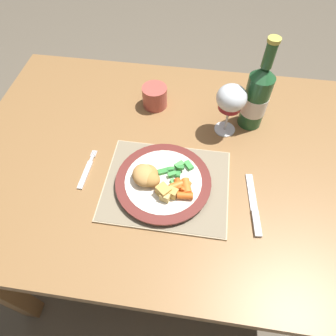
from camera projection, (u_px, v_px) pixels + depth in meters
ground_plane at (176, 249)px, 1.47m from camera, size 6.00×6.00×0.00m
dining_table at (180, 175)px, 0.94m from camera, size 1.25×0.83×0.74m
placemat at (166, 185)px, 0.80m from camera, size 0.33×0.27×0.01m
dinner_plate at (163, 182)px, 0.79m from camera, size 0.25×0.25×0.02m
breaded_croquettes at (146, 176)px, 0.77m from camera, size 0.09×0.09×0.04m
green_beans_pile at (177, 172)px, 0.79m from camera, size 0.10×0.09×0.02m
glazed_carrots at (180, 188)px, 0.76m from camera, size 0.10×0.06×0.02m
fork at (86, 172)px, 0.83m from camera, size 0.02×0.13×0.01m
table_knife at (254, 209)px, 0.76m from camera, size 0.04×0.18×0.01m
wine_glass at (231, 100)px, 0.83m from camera, size 0.09×0.09×0.16m
bottle at (257, 97)px, 0.86m from camera, size 0.07×0.07×0.28m
roast_potatoes at (166, 193)px, 0.75m from camera, size 0.06×0.05×0.03m
drinking_cup at (155, 96)px, 0.96m from camera, size 0.08×0.08×0.07m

